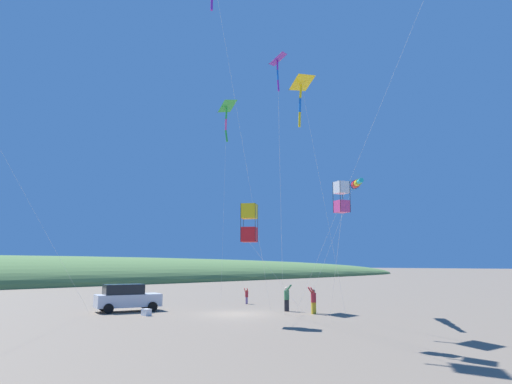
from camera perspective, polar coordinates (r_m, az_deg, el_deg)
ground_plane at (r=31.18m, az=-2.40°, el=-14.83°), size 600.00×600.00×0.00m
parked_car at (r=33.73m, az=-15.68°, el=-12.43°), size 3.08×4.66×1.85m
cooler_box at (r=30.91m, az=-13.40°, el=-14.26°), size 0.62×0.42×0.42m
person_adult_flyer at (r=32.81m, az=3.83°, el=-12.78°), size 0.65×0.60×1.82m
person_child_green_jacket at (r=38.61m, az=-1.17°, el=-12.64°), size 0.40×0.45×1.28m
person_child_grey_jacket at (r=31.26m, az=7.10°, el=-13.01°), size 0.52×0.60×1.74m
kite_delta_yellow_midlevel at (r=38.93m, az=-3.73°, el=10.48°), size 3.57×3.02×16.74m
kite_windsock_long_streamer_left at (r=30.94m, az=12.19°, el=0.94°), size 7.94×5.02×8.92m
kite_box_orange_high_right at (r=26.12m, az=-0.84°, el=-3.85°), size 1.62×6.72×6.61m
kite_delta_black_fish_shape at (r=23.64m, az=2.59°, el=15.94°), size 6.86×8.02×13.55m
kite_delta_long_streamer_right at (r=26.71m, az=5.53°, el=13.21°), size 1.95×6.32×13.74m
kite_box_green_low_center at (r=20.35m, az=10.52°, el=-0.64°), size 5.15×5.97×6.79m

